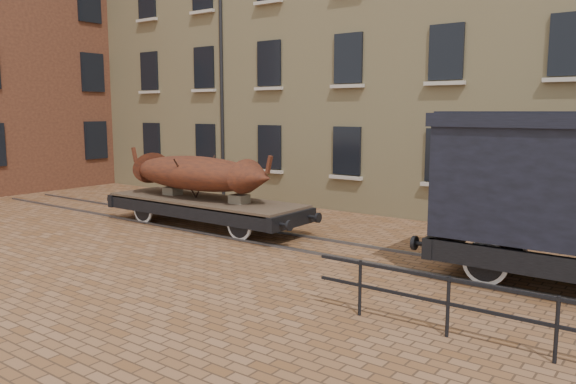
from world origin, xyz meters
The scene contains 5 objects.
ground centered at (0.00, 0.00, 0.00)m, with size 90.00×90.00×0.00m, color brown.
warehouse_cream centered at (3.00, 9.99, 7.00)m, with size 40.00×10.19×14.00m.
rail_track centered at (0.00, 0.00, 0.03)m, with size 30.00×1.52×0.06m.
flatcar_wagon centered at (-4.65, 0.00, 0.72)m, with size 7.64×2.07×1.15m.
iron_boat centered at (-5.02, 0.00, 1.68)m, with size 6.10×1.78×1.48m.
Camera 1 is at (7.68, -12.21, 3.59)m, focal length 35.00 mm.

